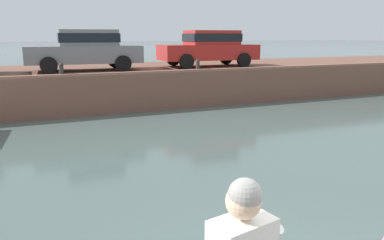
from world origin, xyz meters
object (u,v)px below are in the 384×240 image
object	(u,v)px
mooring_bollard_mid	(61,69)
mooring_bollard_east	(198,65)
car_centre_red	(209,47)
car_left_inner_grey	(86,48)

from	to	relation	value
mooring_bollard_mid	mooring_bollard_east	world-z (taller)	same
car_centre_red	mooring_bollard_east	size ratio (longest dim) A/B	9.62
car_left_inner_grey	mooring_bollard_mid	size ratio (longest dim) A/B	9.62
mooring_bollard_east	mooring_bollard_mid	bearing A→B (deg)	180.00
car_left_inner_grey	mooring_bollard_east	distance (m)	4.33
car_centre_red	mooring_bollard_mid	size ratio (longest dim) A/B	9.62
car_left_inner_grey	car_centre_red	xyz separation A→B (m)	(5.23, -0.00, -0.00)
car_centre_red	mooring_bollard_east	xyz separation A→B (m)	(-1.38, -1.89, -0.61)
car_centre_red	mooring_bollard_east	world-z (taller)	car_centre_red
mooring_bollard_east	car_centre_red	bearing A→B (deg)	53.82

